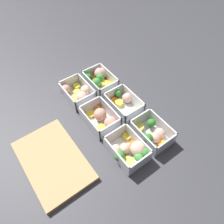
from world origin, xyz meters
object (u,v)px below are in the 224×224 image
object	(u,v)px
container_near_center	(123,103)
container_far_left	(129,150)
container_near_left	(152,134)
container_near_right	(99,80)
container_far_right	(77,93)
container_far_center	(102,119)

from	to	relation	value
container_near_center	container_far_left	size ratio (longest dim) A/B	1.04
container_near_left	container_far_left	distance (m)	0.11
container_near_right	container_far_right	world-z (taller)	same
container_far_center	container_far_right	xyz separation A→B (m)	(0.17, 0.01, -0.00)
container_near_left	container_far_left	bearing A→B (deg)	92.25
container_near_right	container_far_right	xyz separation A→B (m)	(-0.01, 0.11, -0.00)
container_near_center	container_far_right	distance (m)	0.19
container_near_left	container_far_center	bearing A→B (deg)	33.79
container_far_center	container_near_center	bearing A→B (deg)	-81.20
container_near_left	container_far_center	xyz separation A→B (m)	(0.16, 0.11, 0.00)
container_near_left	container_far_right	bearing A→B (deg)	18.67
container_far_center	container_far_right	world-z (taller)	same
container_near_right	container_far_left	world-z (taller)	same
container_near_center	container_near_right	world-z (taller)	same
container_near_center	container_near_right	bearing A→B (deg)	1.75
container_near_left	container_far_left	world-z (taller)	same
container_near_left	container_far_center	distance (m)	0.19
container_near_right	container_far_left	distance (m)	0.36
container_near_right	container_near_left	bearing A→B (deg)	179.45
container_near_center	container_far_center	size ratio (longest dim) A/B	0.96
container_far_center	container_far_left	bearing A→B (deg)	179.06
container_near_left	container_near_right	world-z (taller)	same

